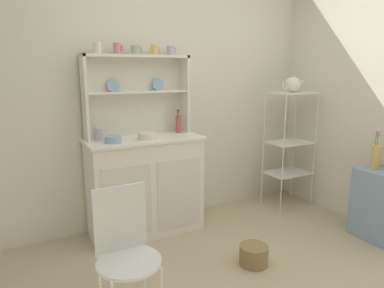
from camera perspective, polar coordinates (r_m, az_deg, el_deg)
name	(u,v)px	position (r m, az deg, el deg)	size (l,w,h in m)	color
wall_back	(165,94)	(3.42, -4.40, 8.11)	(3.84, 0.05, 2.50)	silver
hutch_cabinet	(145,185)	(3.22, -7.64, -6.61)	(1.03, 0.45, 0.89)	white
hutch_shelf_unit	(136,89)	(3.21, -9.13, 8.86)	(0.96, 0.18, 0.72)	silver
bakers_rack	(290,136)	(3.88, 15.73, 1.27)	(0.47, 0.33, 1.25)	silver
side_shelf_blue	(383,207)	(3.51, 28.87, -8.99)	(0.28, 0.48, 0.63)	#849EBC
wire_chair	(125,246)	(2.07, -10.88, -16.14)	(0.36, 0.36, 0.85)	white
floor_basket	(254,255)	(2.87, 10.08, -17.50)	(0.22, 0.22, 0.16)	#93754C
cup_cream_0	(98,48)	(3.07, -15.20, 14.97)	(0.08, 0.07, 0.09)	silver
cup_rose_1	(117,49)	(3.12, -12.14, 15.07)	(0.08, 0.06, 0.09)	#D17A84
cup_sage_2	(136,50)	(3.17, -9.18, 15.00)	(0.09, 0.08, 0.08)	#9EB78E
cup_gold_3	(154,50)	(3.23, -6.18, 15.12)	(0.08, 0.07, 0.09)	#DBB760
cup_lilac_4	(171,51)	(3.29, -3.52, 15.05)	(0.09, 0.07, 0.08)	#B79ECC
bowl_mixing_large	(113,139)	(2.95, -12.84, 0.73)	(0.14, 0.14, 0.05)	#8EB2D1
bowl_floral_medium	(147,136)	(3.04, -7.40, 1.29)	(0.16, 0.16, 0.06)	silver
jam_bottle	(178,123)	(3.32, -2.29, 3.39)	(0.05, 0.05, 0.22)	#B74C47
utensil_jar	(99,134)	(3.06, -15.09, 1.64)	(0.08, 0.08, 0.24)	#B2B7C6
porcelain_teapot	(293,84)	(3.82, 16.19, 9.36)	(0.25, 0.16, 0.18)	white
flower_vase	(376,155)	(3.45, 27.95, -1.68)	(0.08, 0.08, 0.36)	#DBB760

